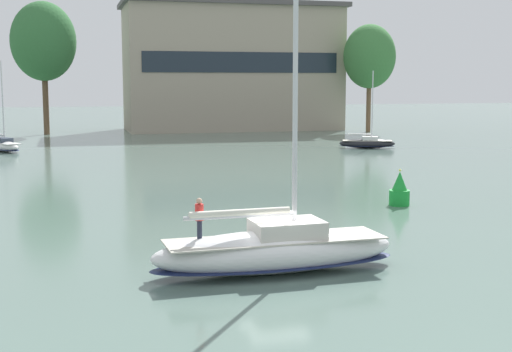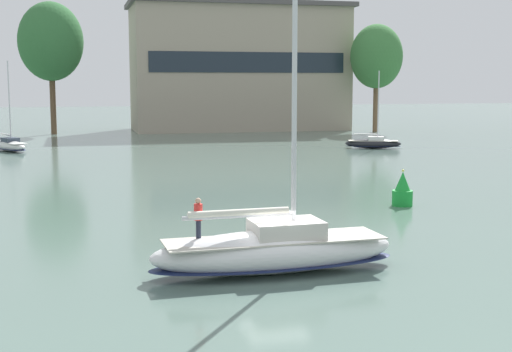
{
  "view_description": "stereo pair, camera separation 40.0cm",
  "coord_description": "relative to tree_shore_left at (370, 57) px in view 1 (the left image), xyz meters",
  "views": [
    {
      "loc": [
        -8.03,
        -26.92,
        7.66
      ],
      "look_at": [
        0.0,
        3.0,
        3.54
      ],
      "focal_mm": 50.0,
      "sensor_mm": 36.0,
      "label": 1
    },
    {
      "loc": [
        -7.64,
        -27.02,
        7.66
      ],
      "look_at": [
        0.0,
        3.0,
        3.54
      ],
      "focal_mm": 50.0,
      "sensor_mm": 36.0,
      "label": 2
    }
  ],
  "objects": [
    {
      "name": "tree_shore_left",
      "position": [
        0.0,
        0.0,
        0.0
      ],
      "size": [
        7.92,
        7.92,
        16.3
      ],
      "color": "brown",
      "rests_on": "ground"
    },
    {
      "name": "waterfront_building",
      "position": [
        -19.09,
        10.24,
        -1.45
      ],
      "size": [
        34.61,
        14.85,
        19.84
      ],
      "color": "tan",
      "rests_on": "ground"
    },
    {
      "name": "sailboat_moored_near_marina",
      "position": [
        -51.89,
        -18.35,
        -10.74
      ],
      "size": [
        5.16,
        7.3,
        9.91
      ],
      "color": "white",
      "rests_on": "ground"
    },
    {
      "name": "channel_buoy",
      "position": [
        -25.16,
        -61.52,
        -10.5
      ],
      "size": [
        1.27,
        1.27,
        2.28
      ],
      "color": "green",
      "rests_on": "ground"
    },
    {
      "name": "sailboat_main",
      "position": [
        -37.08,
        -74.55,
        -10.46
      ],
      "size": [
        10.32,
        3.22,
        14.05
      ],
      "color": "silver",
      "rests_on": "ground"
    },
    {
      "name": "ground_plane",
      "position": [
        -37.1,
        -74.55,
        -11.41
      ],
      "size": [
        400.0,
        400.0,
        0.0
      ],
      "primitive_type": "plane",
      "color": "slate"
    },
    {
      "name": "sailboat_moored_mid_channel",
      "position": [
        -11.34,
        -25.36,
        -10.8
      ],
      "size": [
        6.69,
        3.94,
        8.9
      ],
      "color": "#232328",
      "rests_on": "ground"
    },
    {
      "name": "tree_shore_center",
      "position": [
        -47.72,
        6.75,
        1.93
      ],
      "size": [
        9.26,
        9.26,
        19.06
      ],
      "color": "brown",
      "rests_on": "ground"
    }
  ]
}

